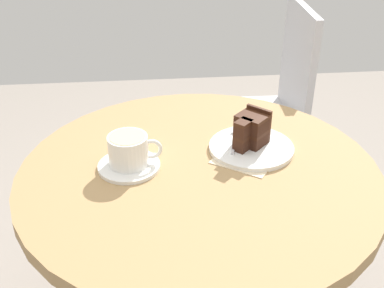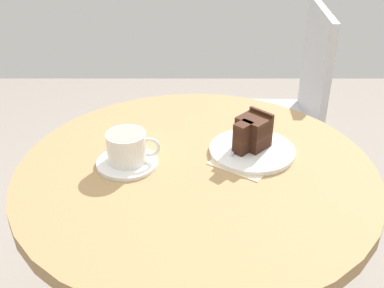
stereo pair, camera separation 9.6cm
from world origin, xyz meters
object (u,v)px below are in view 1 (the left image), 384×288
Objects in this scene: saucer at (129,166)px; napkin at (248,155)px; cake_slice at (251,130)px; fork at (235,137)px; teaspoon at (142,154)px; cafe_chair at (269,102)px; coffee_cup at (129,150)px; cake_plate at (251,148)px.

saucer is 0.29m from napkin.
cake_slice reaches higher than fork.
cafe_chair is (0.46, 0.59, -0.16)m from teaspoon.
fork is 0.15× the size of cafe_chair.
napkin is at bearing 4.98° from saucer.
cake_plate is at bearing 9.29° from coffee_cup.
coffee_cup is 0.06m from teaspoon.
cake_slice is 0.63m from cafe_chair.
coffee_cup is at bearing 59.00° from saucer.
coffee_cup reaches higher than teaspoon.
cake_plate is (0.30, 0.05, 0.00)m from saucer.
cake_slice reaches higher than saucer.
cafe_chair reaches higher than saucer.
coffee_cup is at bearing -170.71° from cake_plate.
cafe_chair is at bearing 51.85° from coffee_cup.
saucer is 0.16× the size of cafe_chair.
coffee_cup is 0.14× the size of cafe_chair.
fork is at bearing 23.87° from teaspoon.
coffee_cup is at bearing 123.14° from fork.
teaspoon is 0.24m from fork.
saucer is 0.69× the size of cake_plate.
napkin is at bearing 7.34° from teaspoon.
cafe_chair reaches higher than fork.
fork is 0.60m from cafe_chair.
cafe_chair reaches higher than cake_slice.
cake_plate is 2.05× the size of cake_slice.
teaspoon is at bearing -174.79° from cake_slice.
cake_plate is at bearing -16.86° from cafe_chair.
coffee_cup reaches higher than fork.
teaspoon is at bearing 177.01° from napkin.
cake_slice is 0.11× the size of cafe_chair.
napkin is (0.28, 0.02, -0.04)m from coffee_cup.
cake_slice is 0.77× the size of fork.
coffee_cup is 0.28m from fork.
saucer is 0.81m from cafe_chair.
teaspoon is (0.03, 0.03, -0.04)m from coffee_cup.
cake_slice is (0.29, 0.06, 0.00)m from coffee_cup.
cake_slice is (0.27, 0.02, 0.04)m from teaspoon.
cake_plate is at bearing 62.87° from napkin.
cafe_chair is (0.23, 0.53, -0.17)m from fork.
saucer is 1.42× the size of cake_slice.
cake_slice reaches higher than cake_plate.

